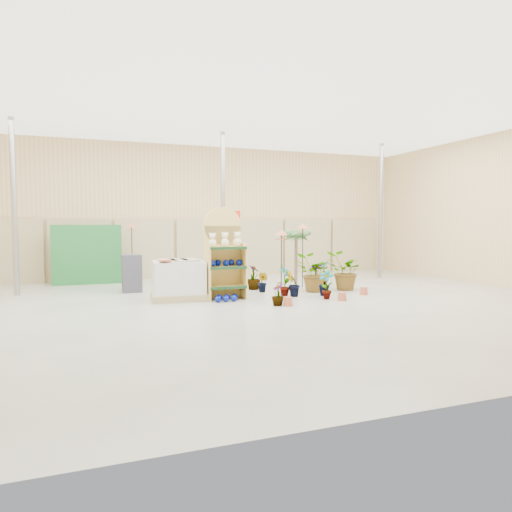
{
  "coord_description": "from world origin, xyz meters",
  "views": [
    {
      "loc": [
        -3.73,
        -9.5,
        1.82
      ],
      "look_at": [
        0.3,
        1.5,
        1.0
      ],
      "focal_mm": 32.0,
      "sensor_mm": 36.0,
      "label": 1
    }
  ],
  "objects": [
    {
      "name": "room",
      "position": [
        0.0,
        0.91,
        2.21
      ],
      "size": [
        15.2,
        12.1,
        4.7
      ],
      "color": "gray",
      "rests_on": "ground"
    },
    {
      "name": "display_shelf",
      "position": [
        -0.64,
        1.22,
        1.03
      ],
      "size": [
        0.95,
        0.6,
        2.25
      ],
      "rotation": [
        0.0,
        0.0,
        -0.01
      ],
      "color": "tan",
      "rests_on": "ground"
    },
    {
      "name": "teddy_bears",
      "position": [
        -0.62,
        1.12,
        1.42
      ],
      "size": [
        0.83,
        0.21,
        0.35
      ],
      "color": "beige",
      "rests_on": "display_shelf"
    },
    {
      "name": "gazing_balls_shelf",
      "position": [
        -0.64,
        1.09,
        0.88
      ],
      "size": [
        0.83,
        0.28,
        0.16
      ],
      "color": "#051487",
      "rests_on": "display_shelf"
    },
    {
      "name": "gazing_balls_floor",
      "position": [
        -0.71,
        0.79,
        0.07
      ],
      "size": [
        0.63,
        0.39,
        0.15
      ],
      "color": "#051487",
      "rests_on": "ground"
    },
    {
      "name": "pallet_stack",
      "position": [
        -1.72,
        1.43,
        0.47
      ],
      "size": [
        1.38,
        1.18,
        0.97
      ],
      "rotation": [
        0.0,
        0.0,
        -0.07
      ],
      "color": "tan",
      "rests_on": "ground"
    },
    {
      "name": "charcoal_planters",
      "position": [
        -2.68,
        3.09,
        0.5
      ],
      "size": [
        0.5,
        0.5,
        1.0
      ],
      "color": "#2A2A31",
      "rests_on": "ground"
    },
    {
      "name": "trellis_stock",
      "position": [
        -3.8,
        5.2,
        0.9
      ],
      "size": [
        2.0,
        0.3,
        1.8
      ],
      "primitive_type": "cube",
      "color": "#1B622A",
      "rests_on": "ground"
    },
    {
      "name": "offer_sign",
      "position": [
        0.1,
        2.98,
        1.57
      ],
      "size": [
        0.5,
        0.08,
        2.2
      ],
      "color": "gray",
      "rests_on": "ground"
    },
    {
      "name": "bird_table_front",
      "position": [
        0.82,
        1.05,
        1.56
      ],
      "size": [
        0.34,
        0.34,
        1.68
      ],
      "color": "black",
      "rests_on": "ground"
    },
    {
      "name": "bird_table_right",
      "position": [
        2.04,
        2.33,
        1.7
      ],
      "size": [
        0.34,
        0.34,
        1.83
      ],
      "color": "black",
      "rests_on": "ground"
    },
    {
      "name": "bird_table_back",
      "position": [
        -2.55,
        4.35,
        1.73
      ],
      "size": [
        0.34,
        0.34,
        1.86
      ],
      "color": "black",
      "rests_on": "ground"
    },
    {
      "name": "palm",
      "position": [
        2.14,
        2.99,
        1.49
      ],
      "size": [
        0.7,
        0.7,
        1.75
      ],
      "color": "brown",
      "rests_on": "ground"
    },
    {
      "name": "potted_plant_0",
      "position": [
        0.9,
        1.02,
        0.39
      ],
      "size": [
        0.5,
        0.46,
        0.79
      ],
      "primitive_type": "imported",
      "rotation": [
        0.0,
        0.0,
        0.57
      ],
      "color": "#346730",
      "rests_on": "ground"
    },
    {
      "name": "potted_plant_1",
      "position": [
        1.05,
        0.85,
        0.32
      ],
      "size": [
        0.39,
        0.33,
        0.65
      ],
      "primitive_type": "imported",
      "rotation": [
        0.0,
        0.0,
        3.28
      ],
      "color": "#346730",
      "rests_on": "ground"
    },
    {
      "name": "potted_plant_2",
      "position": [
        1.9,
        1.43,
        0.51
      ],
      "size": [
        1.12,
        1.04,
        1.03
      ],
      "primitive_type": "imported",
      "rotation": [
        0.0,
        0.0,
        2.85
      ],
      "color": "#346730",
      "rests_on": "ground"
    },
    {
      "name": "potted_plant_3",
      "position": [
        2.21,
        1.81,
        0.36
      ],
      "size": [
        0.42,
        0.42,
        0.72
      ],
      "primitive_type": "imported",
      "rotation": [
        0.0,
        0.0,
        3.11
      ],
      "color": "#346730",
      "rests_on": "ground"
    },
    {
      "name": "potted_plant_4",
      "position": [
        2.75,
        2.37,
        0.38
      ],
      "size": [
        0.37,
        0.46,
        0.76
      ],
      "primitive_type": "imported",
      "rotation": [
        0.0,
        0.0,
        4.45
      ],
      "color": "#346730",
      "rests_on": "ground"
    },
    {
      "name": "potted_plant_5",
      "position": [
        0.61,
        1.8,
        0.27
      ],
      "size": [
        0.34,
        0.37,
        0.55
      ],
      "primitive_type": "imported",
      "rotation": [
        0.0,
        0.0,
        5.11
      ],
      "color": "#346730",
      "rests_on": "ground"
    },
    {
      "name": "potted_plant_7",
      "position": [
        0.2,
        -0.18,
        0.25
      ],
      "size": [
        0.34,
        0.34,
        0.49
      ],
      "primitive_type": "imported",
      "rotation": [
        0.0,
        0.0,
        4.97
      ],
      "color": "#346730",
      "rests_on": "ground"
    },
    {
      "name": "potted_plant_8",
      "position": [
        1.66,
        0.24,
        0.36
      ],
      "size": [
        0.43,
        0.46,
        0.72
      ],
      "primitive_type": "imported",
      "rotation": [
        0.0,
        0.0,
        5.35
      ],
      "color": "#346730",
      "rests_on": "ground"
    },
    {
      "name": "potted_plant_9",
      "position": [
        1.84,
        0.67,
        0.31
      ],
      "size": [
        0.35,
        0.4,
        0.63
      ],
      "primitive_type": "imported",
      "rotation": [
        0.0,
        0.0,
        4.47
      ],
      "color": "#346730",
      "rests_on": "ground"
    },
    {
      "name": "potted_plant_10",
      "position": [
        2.86,
        1.4,
        0.53
      ],
      "size": [
        1.05,
        0.94,
        1.06
      ],
      "primitive_type": "imported",
      "rotation": [
        0.0,
        0.0,
        3.01
      ],
      "color": "#346730",
      "rests_on": "ground"
    },
    {
      "name": "potted_plant_11",
      "position": [
        0.55,
        2.36,
        0.35
      ],
      "size": [
        0.42,
        0.42,
        0.7
      ],
      "primitive_type": "imported",
      "rotation": [
        0.0,
        0.0,
        1.64
      ],
      "color": "#346730",
      "rests_on": "ground"
    }
  ]
}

